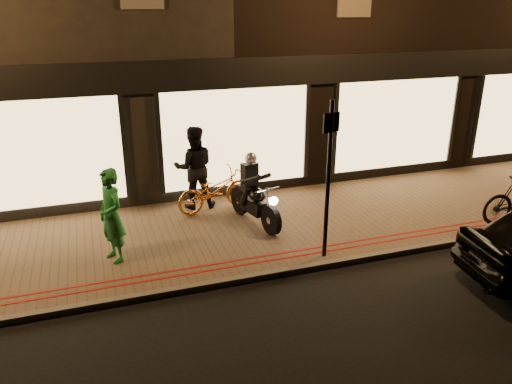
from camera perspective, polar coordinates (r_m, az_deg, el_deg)
ground at (r=9.34m, az=4.89°, el=-9.31°), size 90.00×90.00×0.00m
sidewalk at (r=10.96m, az=0.75°, el=-4.10°), size 50.00×4.00×0.12m
kerb_stone at (r=9.35m, az=4.78°, el=-8.85°), size 50.00×0.14×0.12m
red_kerb_lines at (r=9.72m, az=3.62°, el=-7.16°), size 50.00×0.26×0.01m
building_row at (r=16.70m, az=-7.67°, el=19.15°), size 48.00×10.11×8.50m
motorcycle at (r=10.83m, az=-0.24°, el=-0.53°), size 0.70×1.92×1.59m
sign_post at (r=9.11m, az=8.29°, el=2.19°), size 0.35×0.11×3.00m
bicycle_gold at (r=11.60m, az=-4.75°, el=0.22°), size 1.97×1.09×0.98m
person_green at (r=9.53m, az=-16.20°, el=-2.62°), size 0.66×0.77×1.79m
person_dark at (r=11.68m, az=-7.08°, el=2.79°), size 1.04×0.86×1.95m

